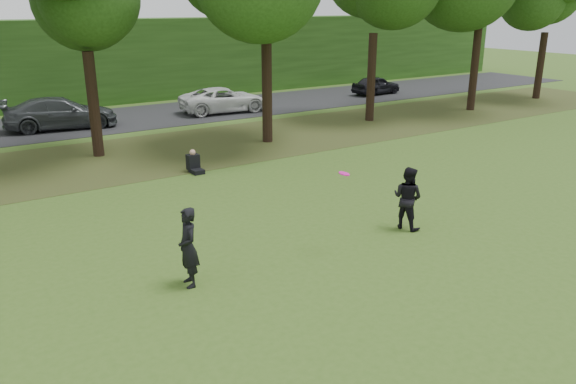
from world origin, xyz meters
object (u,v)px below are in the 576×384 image
object	(u,v)px
player_right	(407,198)
seated_person	(194,164)
frisbee	(344,174)
player_left	(188,247)

from	to	relation	value
player_right	seated_person	distance (m)	8.57
seated_person	frisbee	bearing A→B (deg)	-90.36
player_right	seated_person	world-z (taller)	player_right
frisbee	player_left	bearing A→B (deg)	174.71
player_left	frisbee	size ratio (longest dim) A/B	5.00
player_left	player_right	size ratio (longest dim) A/B	1.03
frisbee	seated_person	world-z (taller)	frisbee
player_right	frisbee	xyz separation A→B (m)	(-2.39, -0.21, 1.12)
player_left	seated_person	bearing A→B (deg)	162.01
player_left	frisbee	distance (m)	4.07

